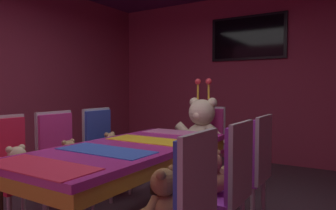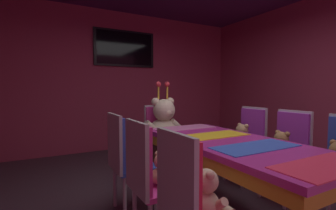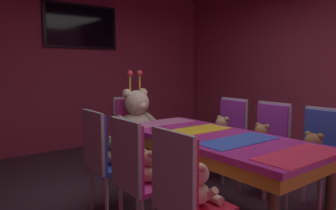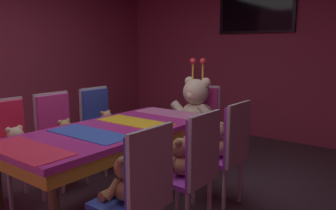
{
  "view_description": "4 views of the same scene",
  "coord_description": "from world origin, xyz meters",
  "px_view_note": "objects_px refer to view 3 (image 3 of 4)",
  "views": [
    {
      "loc": [
        1.64,
        -2.02,
        1.21
      ],
      "look_at": [
        -0.03,
        0.67,
        1.04
      ],
      "focal_mm": 33.5,
      "sensor_mm": 36.0,
      "label": 1
    },
    {
      "loc": [
        -1.6,
        -1.69,
        1.22
      ],
      "look_at": [
        -0.18,
        0.93,
        1.03
      ],
      "focal_mm": 25.87,
      "sensor_mm": 36.0,
      "label": 2
    },
    {
      "loc": [
        -2.1,
        -2.03,
        1.37
      ],
      "look_at": [
        -0.08,
        0.62,
        0.97
      ],
      "focal_mm": 33.66,
      "sensor_mm": 36.0,
      "label": 3
    },
    {
      "loc": [
        2.19,
        -2.06,
        1.46
      ],
      "look_at": [
        0.13,
        0.64,
        0.88
      ],
      "focal_mm": 35.8,
      "sensor_mm": 36.0,
      "label": 4
    }
  ],
  "objects_px": {
    "teddy_right_2": "(221,131)",
    "king_teddy_bear": "(137,117)",
    "chair_left_2": "(101,152)",
    "chair_left_1": "(134,168)",
    "chair_left_0": "(182,189)",
    "chair_right_2": "(229,129)",
    "teddy_left_1": "(150,168)",
    "chair_right_0": "(320,149)",
    "banquet_table": "(215,145)",
    "teddy_left_2": "(115,152)",
    "teddy_right_0": "(312,151)",
    "chair_right_1": "(269,137)",
    "teddy_right_1": "(261,140)",
    "teddy_left_0": "(199,186)",
    "throne_chair": "(131,126)",
    "wall_tv": "(81,26)"
  },
  "relations": [
    {
      "from": "teddy_right_0",
      "to": "chair_right_2",
      "type": "bearing_deg",
      "value": -98.29
    },
    {
      "from": "throne_chair",
      "to": "wall_tv",
      "type": "distance_m",
      "value": 2.13
    },
    {
      "from": "chair_left_2",
      "to": "chair_left_1",
      "type": "bearing_deg",
      "value": -90.0
    },
    {
      "from": "chair_right_1",
      "to": "teddy_right_2",
      "type": "height_order",
      "value": "chair_right_1"
    },
    {
      "from": "chair_left_0",
      "to": "teddy_left_2",
      "type": "relative_size",
      "value": 3.49
    },
    {
      "from": "chair_left_1",
      "to": "teddy_right_2",
      "type": "bearing_deg",
      "value": 20.23
    },
    {
      "from": "chair_right_0",
      "to": "chair_right_2",
      "type": "xyz_separation_m",
      "value": [
        0.02,
        1.17,
        0.0
      ]
    },
    {
      "from": "chair_right_0",
      "to": "chair_right_2",
      "type": "distance_m",
      "value": 1.17
    },
    {
      "from": "teddy_right_1",
      "to": "teddy_right_2",
      "type": "height_order",
      "value": "teddy_right_2"
    },
    {
      "from": "chair_right_0",
      "to": "teddy_right_0",
      "type": "height_order",
      "value": "chair_right_0"
    },
    {
      "from": "wall_tv",
      "to": "chair_right_1",
      "type": "bearing_deg",
      "value": -74.17
    },
    {
      "from": "chair_left_0",
      "to": "teddy_left_0",
      "type": "bearing_deg",
      "value": 0.0
    },
    {
      "from": "chair_left_0",
      "to": "teddy_right_1",
      "type": "relative_size",
      "value": 3.0
    },
    {
      "from": "banquet_table",
      "to": "teddy_left_1",
      "type": "bearing_deg",
      "value": 179.68
    },
    {
      "from": "chair_left_2",
      "to": "teddy_left_2",
      "type": "distance_m",
      "value": 0.14
    },
    {
      "from": "chair_left_1",
      "to": "teddy_left_1",
      "type": "bearing_deg",
      "value": -0.0
    },
    {
      "from": "chair_left_0",
      "to": "chair_right_2",
      "type": "relative_size",
      "value": 1.0
    },
    {
      "from": "chair_right_0",
      "to": "wall_tv",
      "type": "distance_m",
      "value": 4.04
    },
    {
      "from": "throne_chair",
      "to": "teddy_right_1",
      "type": "bearing_deg",
      "value": 25.59
    },
    {
      "from": "chair_left_2",
      "to": "chair_right_2",
      "type": "distance_m",
      "value": 1.75
    },
    {
      "from": "teddy_left_1",
      "to": "chair_right_1",
      "type": "xyz_separation_m",
      "value": [
        1.61,
        0.01,
        0.03
      ]
    },
    {
      "from": "teddy_left_2",
      "to": "teddy_right_2",
      "type": "distance_m",
      "value": 1.46
    },
    {
      "from": "teddy_right_2",
      "to": "king_teddy_bear",
      "type": "bearing_deg",
      "value": -46.95
    },
    {
      "from": "chair_left_0",
      "to": "teddy_right_2",
      "type": "relative_size",
      "value": 2.92
    },
    {
      "from": "chair_right_2",
      "to": "teddy_left_1",
      "type": "bearing_deg",
      "value": 20.19
    },
    {
      "from": "king_teddy_bear",
      "to": "chair_left_0",
      "type": "bearing_deg",
      "value": -24.0
    },
    {
      "from": "chair_left_1",
      "to": "king_teddy_bear",
      "type": "bearing_deg",
      "value": 57.4
    },
    {
      "from": "teddy_left_0",
      "to": "king_teddy_bear",
      "type": "distance_m",
      "value": 2.05
    },
    {
      "from": "teddy_right_2",
      "to": "king_teddy_bear",
      "type": "xyz_separation_m",
      "value": [
        -0.73,
        0.78,
        0.14
      ]
    },
    {
      "from": "chair_right_1",
      "to": "king_teddy_bear",
      "type": "distance_m",
      "value": 1.62
    },
    {
      "from": "chair_right_0",
      "to": "chair_right_2",
      "type": "bearing_deg",
      "value": -91.19
    },
    {
      "from": "chair_right_0",
      "to": "teddy_right_2",
      "type": "bearing_deg",
      "value": -84.03
    },
    {
      "from": "teddy_left_1",
      "to": "throne_chair",
      "type": "relative_size",
      "value": 0.28
    },
    {
      "from": "teddy_left_1",
      "to": "teddy_right_0",
      "type": "xyz_separation_m",
      "value": [
        1.44,
        -0.57,
        0.02
      ]
    },
    {
      "from": "teddy_left_2",
      "to": "throne_chair",
      "type": "height_order",
      "value": "throne_chair"
    },
    {
      "from": "teddy_left_2",
      "to": "teddy_right_0",
      "type": "bearing_deg",
      "value": -38.72
    },
    {
      "from": "teddy_right_1",
      "to": "teddy_left_0",
      "type": "bearing_deg",
      "value": 21.37
    },
    {
      "from": "teddy_left_2",
      "to": "teddy_right_2",
      "type": "bearing_deg",
      "value": 0.49
    },
    {
      "from": "teddy_left_0",
      "to": "teddy_right_1",
      "type": "xyz_separation_m",
      "value": [
        1.44,
        0.56,
        0.01
      ]
    },
    {
      "from": "chair_left_2",
      "to": "chair_right_0",
      "type": "bearing_deg",
      "value": -33.74
    },
    {
      "from": "chair_left_2",
      "to": "chair_right_2",
      "type": "bearing_deg",
      "value": 0.41
    },
    {
      "from": "teddy_right_1",
      "to": "teddy_left_2",
      "type": "bearing_deg",
      "value": -21.1
    },
    {
      "from": "teddy_left_0",
      "to": "chair_right_2",
      "type": "bearing_deg",
      "value": 35.76
    },
    {
      "from": "banquet_table",
      "to": "chair_left_0",
      "type": "relative_size",
      "value": 2.05
    },
    {
      "from": "chair_right_0",
      "to": "throne_chair",
      "type": "distance_m",
      "value": 2.28
    },
    {
      "from": "chair_left_1",
      "to": "teddy_right_0",
      "type": "xyz_separation_m",
      "value": [
        1.58,
        -0.57,
        -0.0
      ]
    },
    {
      "from": "chair_left_2",
      "to": "chair_left_0",
      "type": "bearing_deg",
      "value": -88.92
    },
    {
      "from": "chair_right_2",
      "to": "teddy_right_2",
      "type": "bearing_deg",
      "value": -0.0
    },
    {
      "from": "chair_left_0",
      "to": "teddy_left_1",
      "type": "relative_size",
      "value": 3.56
    },
    {
      "from": "king_teddy_bear",
      "to": "chair_right_0",
      "type": "bearing_deg",
      "value": 23.61
    }
  ]
}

